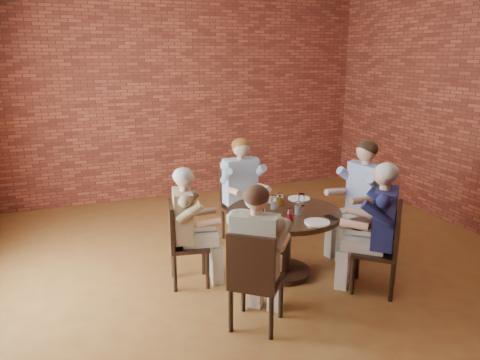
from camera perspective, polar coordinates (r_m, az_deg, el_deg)
name	(u,v)px	position (r m, az deg, el deg)	size (l,w,h in m)	color
floor	(269,276)	(5.34, 3.50, -11.65)	(7.00, 7.00, 0.00)	olive
wall_back	(182,97)	(8.11, -7.04, 9.96)	(7.00, 7.00, 0.00)	#96412B
dining_table	(283,230)	(5.20, 5.32, -6.09)	(1.25, 1.25, 0.75)	black
chair_a	(366,212)	(5.96, 15.07, -3.79)	(0.53, 0.53, 0.98)	black
diner_a	(361,199)	(5.84, 14.51, -2.27)	(0.58, 0.71, 1.42)	#4059A6
chair_b	(239,202)	(6.17, -0.09, -2.69)	(0.47, 0.47, 0.96)	black
diner_b	(242,191)	(6.05, 0.27, -1.41)	(0.55, 0.68, 1.37)	#8D9FB4
chair_c	(182,240)	(5.02, -7.12, -7.31)	(0.47, 0.47, 0.91)	black
diner_c	(189,227)	(4.98, -6.27, -5.72)	(0.50, 0.61, 1.28)	brown
chair_d	(254,278)	(4.18, 1.73, -11.81)	(0.60, 0.60, 0.94)	black
diner_d	(257,257)	(4.18, 2.08, -9.36)	(0.53, 0.65, 1.34)	tan
chair_e	(385,245)	(5.04, 17.28, -7.55)	(0.63, 0.63, 0.96)	black
diner_e	(377,228)	(4.99, 16.39, -5.68)	(0.55, 0.67, 1.37)	#181B45
plate_a	(299,199)	(5.55, 7.22, -2.26)	(0.26, 0.26, 0.01)	white
plate_b	(267,200)	(5.48, 3.29, -2.41)	(0.26, 0.26, 0.01)	white
plate_c	(241,213)	(5.01, 0.17, -4.07)	(0.26, 0.26, 0.01)	white
plate_d	(317,222)	(4.81, 9.38, -5.10)	(0.26, 0.26, 0.01)	white
glass_a	(301,200)	(5.30, 7.49, -2.41)	(0.07, 0.07, 0.14)	white
glass_b	(280,199)	(5.29, 4.89, -2.37)	(0.07, 0.07, 0.14)	white
glass_c	(257,198)	(5.33, 2.10, -2.17)	(0.07, 0.07, 0.14)	white
glass_d	(274,203)	(5.14, 4.15, -2.85)	(0.07, 0.07, 0.14)	white
glass_e	(262,210)	(4.91, 2.67, -3.69)	(0.07, 0.07, 0.14)	white
glass_f	(290,215)	(4.78, 6.11, -4.32)	(0.07, 0.07, 0.14)	white
glass_g	(298,208)	(5.01, 7.09, -3.43)	(0.07, 0.07, 0.14)	white
smartphone	(331,217)	(4.98, 11.05, -4.49)	(0.07, 0.15, 0.01)	black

